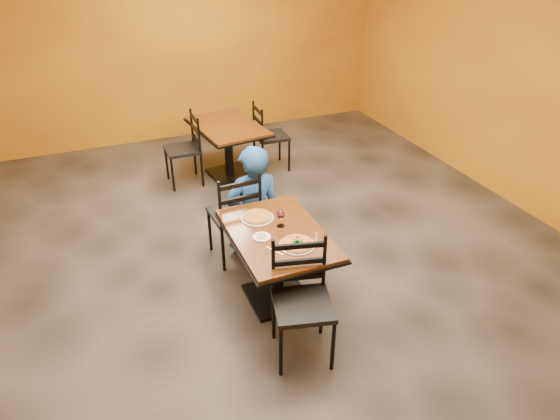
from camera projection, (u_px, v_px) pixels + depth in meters
name	position (u px, v px, depth m)	size (l,w,h in m)	color
floor	(260.00, 269.00, 5.26)	(7.00, 8.00, 0.01)	black
wall_back	(167.00, 45.00, 7.70)	(7.00, 0.01, 3.00)	#C28315
wall_right	(548.00, 90.00, 5.65)	(0.01, 8.00, 3.00)	#C28315
table_main	(277.00, 250.00, 4.58)	(0.83, 1.23, 0.75)	#5F2A0F
table_second	(228.00, 138.00, 6.91)	(0.97, 1.31, 0.75)	#5F2A0F
chair_main_near	(303.00, 306.00, 3.99)	(0.46, 0.46, 1.02)	black
chair_main_far	(234.00, 214.00, 5.22)	(0.47, 0.47, 1.03)	black
chair_second_left	(182.00, 150.00, 6.73)	(0.44, 0.44, 0.97)	black
chair_second_right	(271.00, 136.00, 7.16)	(0.44, 0.44, 0.97)	black
diner	(253.00, 200.00, 5.28)	(0.61, 0.40, 1.23)	navy
plate_main	(297.00, 245.00, 4.30)	(0.31, 0.31, 0.01)	white
pizza_main	(297.00, 243.00, 4.29)	(0.28, 0.28, 0.02)	maroon
plate_far	(257.00, 218.00, 4.69)	(0.31, 0.31, 0.01)	white
pizza_far	(257.00, 216.00, 4.68)	(0.28, 0.28, 0.02)	gold
side_plate	(262.00, 237.00, 4.41)	(0.16, 0.16, 0.01)	white
dip	(262.00, 236.00, 4.40)	(0.09, 0.09, 0.01)	#A58B50
wine_glass	(281.00, 218.00, 4.53)	(0.08, 0.08, 0.18)	white
fork	(274.00, 251.00, 4.23)	(0.01, 0.19, 0.00)	silver
knife	(316.00, 238.00, 4.40)	(0.01, 0.21, 0.00)	silver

